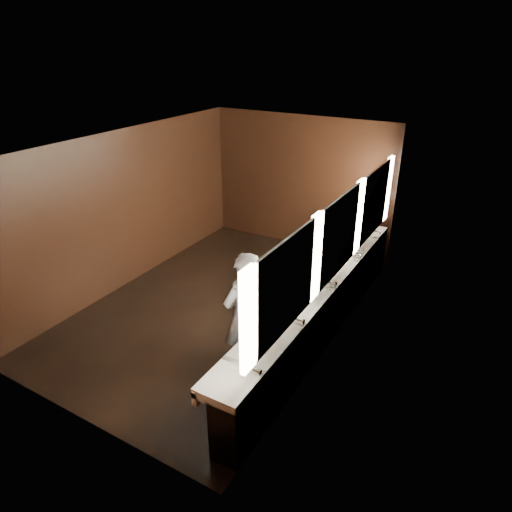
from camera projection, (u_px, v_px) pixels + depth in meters
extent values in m
plane|color=black|center=(223.00, 306.00, 7.88)|extent=(6.00, 6.00, 0.00)
cube|color=#2D2D2B|center=(217.00, 142.00, 6.65)|extent=(4.00, 6.00, 0.02)
cube|color=black|center=(300.00, 183.00, 9.60)|extent=(4.00, 0.02, 2.80)
cube|color=black|center=(64.00, 324.00, 4.93)|extent=(4.00, 0.02, 2.80)
cube|color=black|center=(128.00, 209.00, 8.17)|extent=(0.02, 6.00, 2.80)
cube|color=black|center=(338.00, 259.00, 6.36)|extent=(0.02, 6.00, 2.80)
cube|color=black|center=(322.00, 315.00, 6.88)|extent=(0.36, 5.40, 0.81)
cube|color=white|center=(318.00, 288.00, 6.73)|extent=(0.55, 5.40, 0.12)
cube|color=white|center=(303.00, 289.00, 6.87)|extent=(0.06, 5.40, 0.18)
cylinder|color=silver|center=(253.00, 370.00, 4.87)|extent=(0.18, 0.04, 0.04)
cylinder|color=silver|center=(298.00, 320.00, 5.72)|extent=(0.18, 0.04, 0.04)
cylinder|color=silver|center=(330.00, 283.00, 6.58)|extent=(0.18, 0.04, 0.04)
cylinder|color=silver|center=(356.00, 254.00, 7.44)|extent=(0.18, 0.04, 0.04)
cylinder|color=silver|center=(376.00, 232.00, 8.29)|extent=(0.18, 0.04, 0.04)
cube|color=white|center=(248.00, 321.00, 4.35)|extent=(0.06, 0.22, 1.15)
cube|color=white|center=(287.00, 286.00, 4.97)|extent=(0.03, 1.32, 1.15)
cube|color=white|center=(315.00, 258.00, 5.60)|extent=(0.06, 0.23, 1.15)
cube|color=white|center=(339.00, 236.00, 6.21)|extent=(0.03, 1.32, 1.15)
cube|color=white|center=(358.00, 217.00, 6.84)|extent=(0.06, 0.23, 1.15)
cube|color=white|center=(375.00, 202.00, 7.46)|extent=(0.03, 1.32, 1.15)
cube|color=white|center=(387.00, 189.00, 8.09)|extent=(0.06, 0.22, 1.15)
imported|color=#8BA3CF|center=(245.00, 315.00, 5.99)|extent=(0.64, 0.77, 1.80)
cylinder|color=black|center=(287.00, 341.00, 6.51)|extent=(0.38, 0.38, 0.56)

